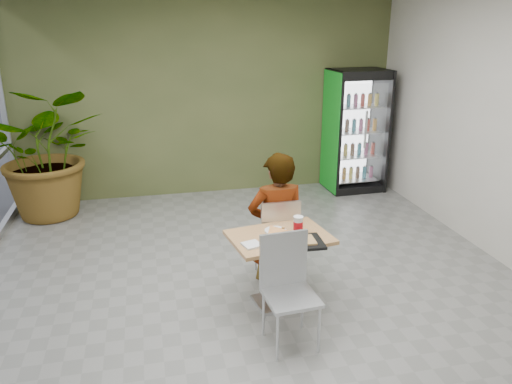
% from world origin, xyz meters
% --- Properties ---
extents(ground, '(7.00, 7.00, 0.00)m').
position_xyz_m(ground, '(0.00, 0.00, 0.00)').
color(ground, gray).
rests_on(ground, ground).
extents(room_envelope, '(6.00, 7.00, 3.20)m').
position_xyz_m(room_envelope, '(0.00, 0.00, 1.60)').
color(room_envelope, beige).
rests_on(room_envelope, ground).
extents(dining_table, '(1.04, 0.81, 0.75)m').
position_xyz_m(dining_table, '(0.19, -0.09, 0.54)').
color(dining_table, tan).
rests_on(dining_table, ground).
extents(chair_far, '(0.43, 0.43, 0.96)m').
position_xyz_m(chair_far, '(0.30, 0.37, 0.56)').
color(chair_far, '#B6B9BC').
rests_on(chair_far, ground).
extents(chair_near, '(0.47, 0.48, 1.00)m').
position_xyz_m(chair_near, '(0.10, -0.67, 0.58)').
color(chair_near, '#B6B9BC').
rests_on(chair_near, ground).
extents(seated_woman, '(0.65, 0.42, 1.75)m').
position_xyz_m(seated_woman, '(0.30, 0.42, 0.57)').
color(seated_woman, black).
rests_on(seated_woman, ground).
extents(pizza_plate, '(0.29, 0.22, 0.03)m').
position_xyz_m(pizza_plate, '(0.18, 0.02, 0.77)').
color(pizza_plate, silver).
rests_on(pizza_plate, dining_table).
extents(soda_cup, '(0.10, 0.10, 0.17)m').
position_xyz_m(soda_cup, '(0.38, -0.07, 0.83)').
color(soda_cup, silver).
rests_on(soda_cup, dining_table).
extents(napkin_stack, '(0.19, 0.19, 0.02)m').
position_xyz_m(napkin_stack, '(-0.12, -0.26, 0.76)').
color(napkin_stack, silver).
rests_on(napkin_stack, dining_table).
extents(cafeteria_tray, '(0.49, 0.37, 0.03)m').
position_xyz_m(cafeteria_tray, '(0.30, -0.32, 0.76)').
color(cafeteria_tray, black).
rests_on(cafeteria_tray, dining_table).
extents(beverage_fridge, '(0.93, 0.73, 1.98)m').
position_xyz_m(beverage_fridge, '(2.36, 3.13, 0.99)').
color(beverage_fridge, black).
rests_on(beverage_fridge, ground).
extents(potted_plant, '(1.84, 1.64, 1.89)m').
position_xyz_m(potted_plant, '(-2.37, 2.96, 0.95)').
color(potted_plant, '#396E2C').
rests_on(potted_plant, ground).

